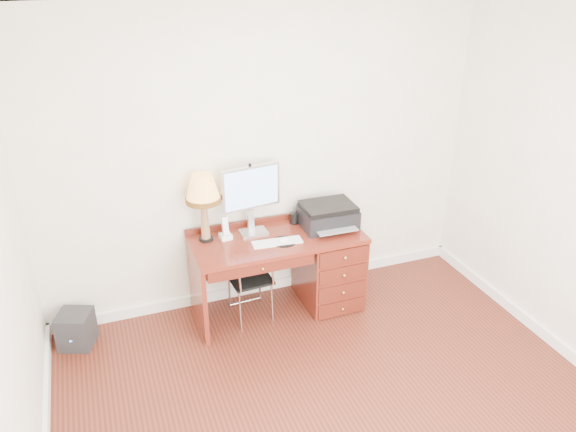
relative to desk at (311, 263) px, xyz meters
name	(u,v)px	position (x,y,z in m)	size (l,w,h in m)	color
ground	(343,415)	(-0.32, -1.40, -0.41)	(4.00, 4.00, 0.00)	#3E160E
room_shell	(309,355)	(-0.32, -0.77, -0.36)	(4.00, 4.00, 4.00)	white
desk	(311,263)	(0.00, 0.00, 0.00)	(1.50, 0.67, 0.75)	maroon
monitor	(251,191)	(-0.49, 0.17, 0.72)	(0.54, 0.20, 0.61)	silver
keyboard	(277,242)	(-0.36, -0.11, 0.35)	(0.43, 0.12, 0.02)	white
mouse_pad	(284,241)	(-0.30, -0.11, 0.35)	(0.21, 0.21, 0.04)	black
printer	(328,215)	(0.18, 0.04, 0.44)	(0.49, 0.38, 0.21)	black
leg_lamp	(203,193)	(-0.91, 0.16, 0.78)	(0.30, 0.30, 0.60)	black
phone	(225,232)	(-0.75, 0.12, 0.40)	(0.11, 0.11, 0.21)	white
pen_cup	(294,218)	(-0.09, 0.19, 0.39)	(0.08, 0.08, 0.10)	black
chair	(251,276)	(-0.59, -0.07, 0.04)	(0.37, 0.37, 0.75)	black
equipment_box	(76,329)	(-2.07, 0.10, -0.26)	(0.26, 0.26, 0.31)	black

